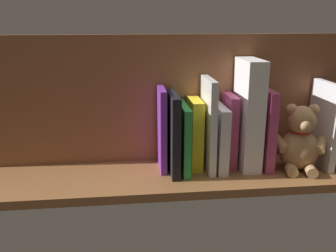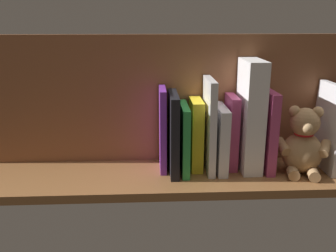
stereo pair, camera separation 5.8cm
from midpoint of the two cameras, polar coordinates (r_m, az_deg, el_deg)
ground_plane at (r=100.08cm, az=-1.68°, el=-7.69°), size 109.48×24.15×2.20cm
shelf_back_panel at (r=103.51cm, az=-2.23°, el=4.05°), size 109.48×1.50×35.19cm
book_0 at (r=111.48cm, az=22.39°, el=-0.72°), size 2.76×13.39×18.53cm
book_1 at (r=108.90cm, az=21.22°, el=0.25°), size 2.70×14.60×23.06cm
teddy_bear at (r=103.97cm, az=17.96°, el=-2.25°), size 14.21×13.01×17.94cm
book_2 at (r=103.13cm, az=12.86°, el=-0.36°), size 2.36×13.34×21.42cm
dictionary_thick_white at (r=100.83cm, az=10.54°, el=1.71°), size 5.00×12.81×29.25cm
book_3 at (r=102.39cm, az=7.73°, el=-0.72°), size 2.32×9.88×19.67cm
book_4 at (r=100.35cm, az=6.14°, el=-1.75°), size 2.70×13.48×17.27cm
book_5 at (r=98.72cm, az=4.48°, el=0.20°), size 1.98×13.36×24.55cm
book_6 at (r=100.44cm, az=2.46°, el=-1.20°), size 3.03×10.34×18.76cm
book_7 at (r=98.39cm, az=0.72°, el=-1.85°), size 1.88×14.05×17.81cm
book_8 at (r=97.28cm, az=-0.92°, el=-1.10°), size 2.17×14.72×20.96cm
book_9 at (r=98.81cm, az=-2.62°, el=-0.52°), size 1.63×10.75×22.00cm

